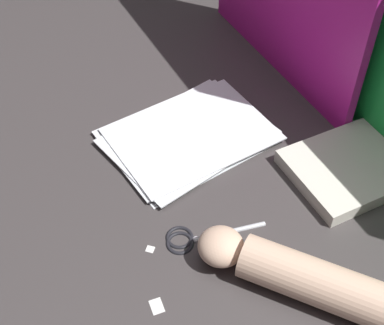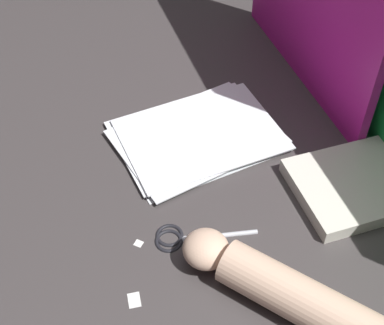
{
  "view_description": "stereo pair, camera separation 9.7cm",
  "coord_description": "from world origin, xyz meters",
  "px_view_note": "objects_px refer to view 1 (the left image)",
  "views": [
    {
      "loc": [
        0.6,
        -0.41,
        0.77
      ],
      "look_at": [
        0.05,
        -0.03,
        0.06
      ],
      "focal_mm": 50.0,
      "sensor_mm": 36.0,
      "label": 1
    },
    {
      "loc": [
        0.65,
        -0.33,
        0.77
      ],
      "look_at": [
        0.05,
        -0.03,
        0.06
      ],
      "focal_mm": 50.0,
      "sensor_mm": 36.0,
      "label": 2
    }
  ],
  "objects_px": {
    "book_closed": "(348,169)",
    "hand_forearm": "(300,276)",
    "scissors": "(199,238)",
    "paper_stack": "(189,136)"
  },
  "relations": [
    {
      "from": "book_closed",
      "to": "paper_stack",
      "type": "bearing_deg",
      "value": -143.25
    },
    {
      "from": "paper_stack",
      "to": "hand_forearm",
      "type": "xyz_separation_m",
      "value": [
        0.39,
        -0.06,
        0.03
      ]
    },
    {
      "from": "book_closed",
      "to": "hand_forearm",
      "type": "distance_m",
      "value": 0.28
    },
    {
      "from": "paper_stack",
      "to": "book_closed",
      "type": "distance_m",
      "value": 0.32
    },
    {
      "from": "paper_stack",
      "to": "scissors",
      "type": "bearing_deg",
      "value": -30.93
    },
    {
      "from": "paper_stack",
      "to": "scissors",
      "type": "height_order",
      "value": "paper_stack"
    },
    {
      "from": "book_closed",
      "to": "scissors",
      "type": "relative_size",
      "value": 1.33
    },
    {
      "from": "scissors",
      "to": "hand_forearm",
      "type": "xyz_separation_m",
      "value": [
        0.17,
        0.07,
        0.03
      ]
    },
    {
      "from": "scissors",
      "to": "paper_stack",
      "type": "bearing_deg",
      "value": 149.07
    },
    {
      "from": "book_closed",
      "to": "hand_forearm",
      "type": "xyz_separation_m",
      "value": [
        0.13,
        -0.25,
        0.02
      ]
    }
  ]
}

